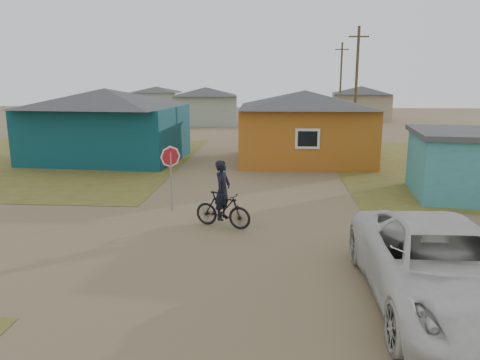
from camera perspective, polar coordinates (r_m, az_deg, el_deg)
name	(u,v)px	position (r m, az deg, el deg)	size (l,w,h in m)	color
ground	(238,250)	(12.89, -0.19, -8.57)	(120.00, 120.00, 0.00)	olive
grass_nw	(11,160)	(29.50, -26.13, 2.21)	(20.00, 18.00, 0.00)	olive
house_teal	(107,124)	(27.32, -15.96, 6.63)	(8.93, 7.08, 4.00)	#0B373F
house_yellow	(304,125)	(26.16, 7.84, 6.64)	(7.72, 6.76, 3.90)	#AB601A
house_pale_west	(206,105)	(46.60, -4.19, 9.09)	(7.04, 6.15, 3.60)	#96A38C
house_beige_east	(361,102)	(52.84, 14.50, 9.14)	(6.95, 6.05, 3.60)	gray
house_pale_north	(157,100)	(59.96, -10.13, 9.60)	(6.28, 5.81, 3.40)	#96A38C
utility_pole_near	(356,84)	(34.44, 13.99, 11.35)	(1.40, 0.20, 8.00)	#4C412D
utility_pole_far	(341,81)	(50.41, 12.17, 11.70)	(1.40, 0.20, 8.00)	#4C412D
stop_sign	(171,163)	(16.43, -8.45, 2.09)	(0.73, 0.24, 2.30)	gray
cyclist	(223,203)	(14.59, -2.12, -2.85)	(1.95, 1.13, 2.13)	black
vehicle	(443,267)	(10.44, 23.46, -9.76)	(2.88, 6.25, 1.74)	silver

